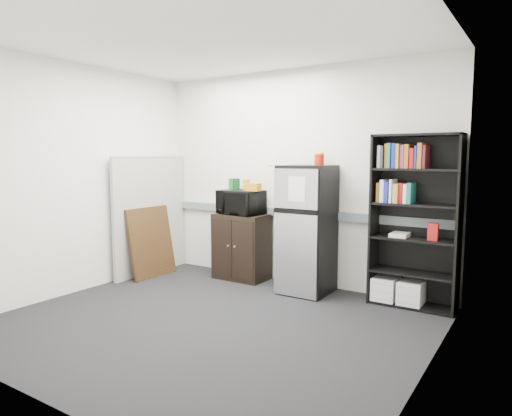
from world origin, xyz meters
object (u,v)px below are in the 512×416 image
at_px(cubicle_partition, 151,215).
at_px(refrigerator, 307,229).
at_px(cabinet, 242,246).
at_px(bookshelf, 413,217).
at_px(microwave, 241,202).

relative_size(cubicle_partition, refrigerator, 1.07).
bearing_deg(refrigerator, cabinet, 174.86).
height_order(bookshelf, refrigerator, bookshelf).
height_order(bookshelf, microwave, bookshelf).
distance_m(cabinet, microwave, 0.59).
relative_size(cubicle_partition, microwave, 2.86).
relative_size(bookshelf, refrigerator, 1.22).
bearing_deg(cubicle_partition, bookshelf, 8.13).
height_order(cubicle_partition, cabinet, cubicle_partition).
bearing_deg(microwave, cabinet, 94.28).
distance_m(bookshelf, cubicle_partition, 3.45).
relative_size(cubicle_partition, cabinet, 1.87).
relative_size(bookshelf, cubicle_partition, 1.14).
bearing_deg(cabinet, bookshelf, 1.73).
xyz_separation_m(bookshelf, refrigerator, (-1.18, -0.15, -0.22)).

